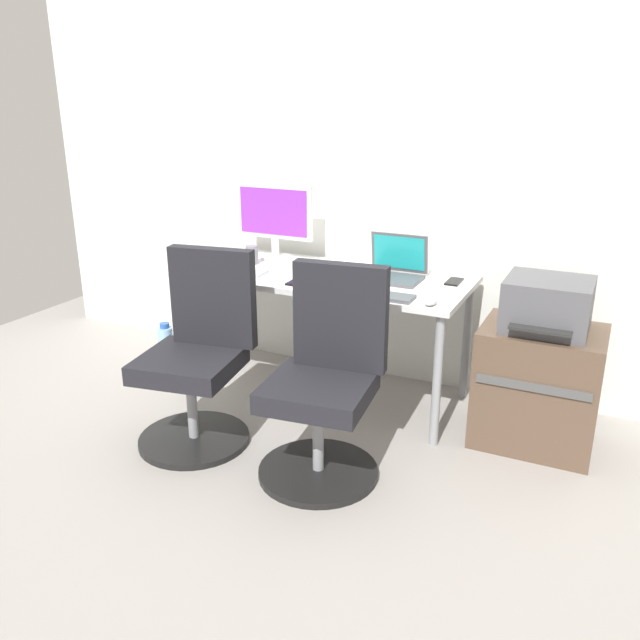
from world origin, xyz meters
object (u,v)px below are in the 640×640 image
office_chair_left (198,358)px  coffee_mug (324,273)px  office_chair_right (326,384)px  side_cabinet (538,386)px  desktop_monitor (275,216)px  printer (547,305)px  open_laptop (394,268)px  water_bottle_on_floor (166,348)px

office_chair_left → coffee_mug: size_ratio=10.22×
office_chair_right → side_cabinet: office_chair_right is taller
desktop_monitor → coffee_mug: (0.48, -0.34, -0.20)m
coffee_mug → printer: bearing=4.6°
printer → desktop_monitor: 1.61m
printer → open_laptop: open_laptop is taller
office_chair_left → desktop_monitor: 1.06m
office_chair_left → desktop_monitor: desktop_monitor is taller
office_chair_right → coffee_mug: 0.72m
desktop_monitor → coffee_mug: desktop_monitor is taller
side_cabinet → desktop_monitor: 1.72m
office_chair_left → open_laptop: bearing=49.2°
side_cabinet → water_bottle_on_floor: size_ratio=1.90×
office_chair_right → open_laptop: office_chair_right is taller
printer → coffee_mug: 1.10m
open_laptop → office_chair_left: bearing=-130.8°
open_laptop → coffee_mug: open_laptop is taller
desktop_monitor → coffee_mug: size_ratio=5.22×
printer → water_bottle_on_floor: 2.24m
water_bottle_on_floor → open_laptop: size_ratio=1.00×
office_chair_right → open_laptop: size_ratio=3.03×
coffee_mug → office_chair_left: bearing=-124.5°
desktop_monitor → open_laptop: size_ratio=1.55×
open_laptop → coffee_mug: size_ratio=3.37×
office_chair_left → side_cabinet: (1.49, 0.67, -0.13)m
office_chair_left → office_chair_right: size_ratio=1.00×
office_chair_left → office_chair_right: 0.68m
office_chair_right → coffee_mug: bearing=115.8°
office_chair_left → printer: 1.65m
office_chair_right → water_bottle_on_floor: size_ratio=3.03×
side_cabinet → office_chair_right: bearing=-140.7°
water_bottle_on_floor → desktop_monitor: 1.06m
printer → desktop_monitor: bearing=170.9°
office_chair_right → water_bottle_on_floor: office_chair_right is taller
printer → coffee_mug: (-1.09, -0.09, 0.04)m
printer → office_chair_right: bearing=-140.8°
office_chair_left → water_bottle_on_floor: office_chair_left is taller
desktop_monitor → water_bottle_on_floor: bearing=-151.0°
office_chair_right → printer: office_chair_right is taller
office_chair_left → water_bottle_on_floor: (-0.68, 0.59, -0.28)m
side_cabinet → open_laptop: size_ratio=1.90×
office_chair_left → open_laptop: 1.11m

